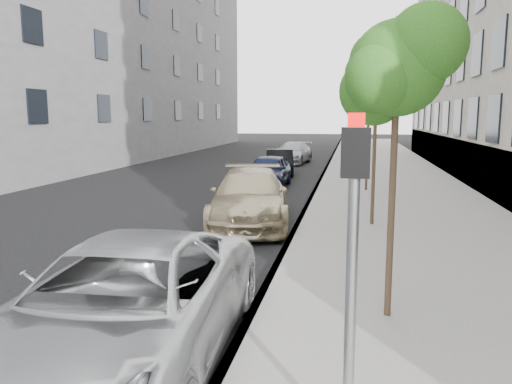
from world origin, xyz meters
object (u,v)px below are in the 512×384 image
(tree_mid, at_px, (379,59))
(sedan_black, at_px, (280,162))
(signal_pole, at_px, (353,244))
(suv, at_px, (250,197))
(tree_far, at_px, (370,86))
(sedan_blue, at_px, (268,171))
(tree_near, at_px, (399,68))
(sedan_rear, at_px, (293,153))
(minivan, at_px, (124,307))

(tree_mid, relative_size, sedan_black, 1.33)
(tree_mid, bearing_deg, signal_pole, -93.50)
(suv, height_order, sedan_black, suv)
(tree_far, xyz_separation_m, sedan_blue, (-4.19, 0.97, -3.53))
(tree_mid, height_order, signal_pole, tree_mid)
(tree_near, distance_m, sedan_rear, 25.56)
(signal_pole, bearing_deg, tree_near, 77.46)
(suv, distance_m, sedan_rear, 18.47)
(suv, bearing_deg, sedan_blue, 86.38)
(tree_mid, height_order, sedan_blue, tree_mid)
(minivan, relative_size, sedan_rear, 1.18)
(sedan_black, bearing_deg, sedan_blue, -96.25)
(tree_mid, xyz_separation_m, sedan_black, (-4.37, 12.15, -3.91))
(sedan_blue, bearing_deg, sedan_black, 92.41)
(tree_mid, relative_size, suv, 1.00)
(minivan, xyz_separation_m, sedan_black, (-1.04, 20.60, -0.12))
(minivan, bearing_deg, tree_far, 75.01)
(sedan_rear, bearing_deg, signal_pole, -75.68)
(signal_pole, height_order, suv, signal_pole)
(tree_near, distance_m, sedan_blue, 14.90)
(sedan_black, height_order, sedan_rear, sedan_rear)
(signal_pole, height_order, sedan_blue, signal_pole)
(minivan, height_order, suv, minivan)
(sedan_black, xyz_separation_m, sedan_rear, (-0.06, 6.33, 0.03))
(signal_pole, bearing_deg, sedan_black, 97.96)
(signal_pole, xyz_separation_m, sedan_rear, (-3.84, 28.11, -1.33))
(tree_mid, bearing_deg, sedan_blue, 119.28)
(tree_near, height_order, tree_far, tree_far)
(signal_pole, xyz_separation_m, sedan_blue, (-3.60, 17.10, -1.31))
(tree_far, height_order, sedan_blue, tree_far)
(minivan, xyz_separation_m, sedan_blue, (-0.86, 15.92, -0.07))
(minivan, distance_m, sedan_rear, 26.95)
(tree_near, height_order, signal_pole, tree_near)
(tree_mid, bearing_deg, sedan_black, 109.77)
(tree_mid, bearing_deg, sedan_rear, 103.48)
(suv, xyz_separation_m, sedan_blue, (-0.69, 7.44, -0.07))
(minivan, height_order, sedan_rear, minivan)
(tree_far, relative_size, sedan_blue, 1.20)
(sedan_rear, bearing_deg, sedan_black, -82.90)
(tree_mid, bearing_deg, tree_far, 90.00)
(tree_far, distance_m, sedan_rear, 13.26)
(suv, height_order, sedan_blue, suv)
(tree_near, xyz_separation_m, minivan, (-3.33, -1.95, -2.99))
(tree_near, distance_m, tree_far, 13.01)
(sedan_black, bearing_deg, tree_near, -85.25)
(suv, height_order, sedan_rear, suv)
(tree_mid, relative_size, minivan, 0.95)
(tree_far, distance_m, sedan_blue, 5.56)
(tree_near, distance_m, sedan_black, 19.41)
(tree_far, relative_size, sedan_rear, 1.05)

